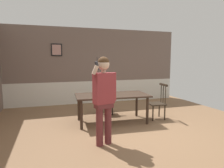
% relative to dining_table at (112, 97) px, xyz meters
% --- Properties ---
extents(ground_plane, '(7.38, 7.38, 0.00)m').
position_rel_dining_table_xyz_m(ground_plane, '(0.17, -0.68, -0.68)').
color(ground_plane, '#846042').
extents(room_back_partition, '(6.71, 0.17, 2.88)m').
position_rel_dining_table_xyz_m(room_back_partition, '(0.16, 2.62, 0.71)').
color(room_back_partition, '#756056').
rests_on(room_back_partition, ground_plane).
extents(dining_table, '(1.98, 1.11, 0.76)m').
position_rel_dining_table_xyz_m(dining_table, '(0.00, 0.00, 0.00)').
color(dining_table, '#38281E').
rests_on(dining_table, ground_plane).
extents(chair_near_window, '(0.49, 0.49, 1.01)m').
position_rel_dining_table_xyz_m(chair_near_window, '(1.35, -0.09, -0.21)').
color(chair_near_window, '#2D2319').
rests_on(chair_near_window, ground_plane).
extents(chair_by_doorway, '(0.49, 0.49, 1.05)m').
position_rel_dining_table_xyz_m(chair_by_doorway, '(0.06, 0.88, -0.20)').
color(chair_by_doorway, black).
rests_on(chair_by_doorway, ground_plane).
extents(person_figure, '(0.53, 0.30, 1.75)m').
position_rel_dining_table_xyz_m(person_figure, '(-0.59, -1.33, 0.33)').
color(person_figure, brown).
rests_on(person_figure, ground_plane).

